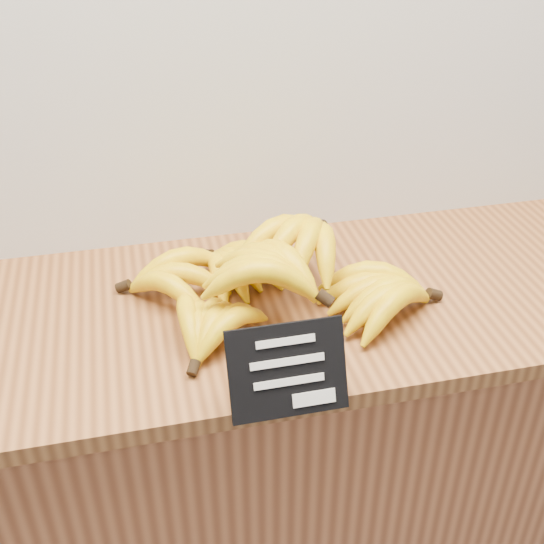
{
  "coord_description": "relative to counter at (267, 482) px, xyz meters",
  "views": [
    {
      "loc": [
        -0.08,
        1.78,
        1.63
      ],
      "look_at": [
        0.13,
        2.7,
        1.02
      ],
      "focal_mm": 45.0,
      "sensor_mm": 36.0,
      "label": 1
    }
  ],
  "objects": [
    {
      "name": "counter_top",
      "position": [
        0.0,
        0.0,
        0.47
      ],
      "size": [
        1.52,
        0.54,
        0.03
      ],
      "primitive_type": "cube",
      "color": "brown",
      "rests_on": "counter"
    },
    {
      "name": "banana_pile",
      "position": [
        -0.0,
        -0.02,
        0.54
      ],
      "size": [
        0.55,
        0.4,
        0.13
      ],
      "color": "yellow",
      "rests_on": "counter_top"
    },
    {
      "name": "counter",
      "position": [
        0.0,
        0.0,
        0.0
      ],
      "size": [
        1.45,
        0.5,
        0.9
      ],
      "primitive_type": "cube",
      "color": "#A05A33",
      "rests_on": "ground"
    },
    {
      "name": "chalkboard_sign",
      "position": [
        -0.03,
        -0.27,
        0.54
      ],
      "size": [
        0.17,
        0.06,
        0.13
      ],
      "primitive_type": "cube",
      "rotation": [
        -0.41,
        0.0,
        0.0
      ],
      "color": "black",
      "rests_on": "counter_top"
    }
  ]
}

